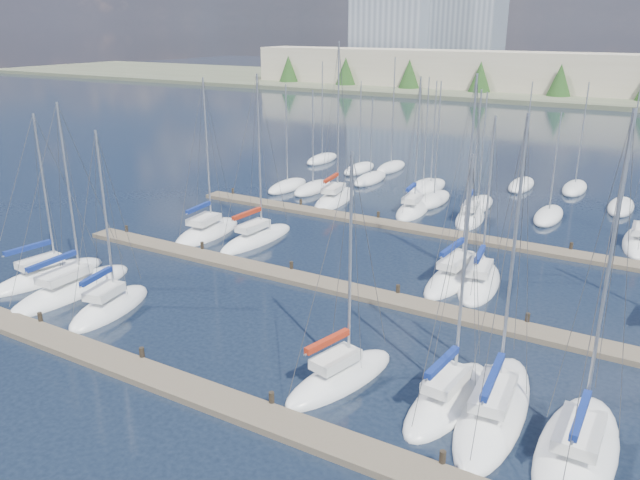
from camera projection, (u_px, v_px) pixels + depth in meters
The scene contains 21 objects.
ground at pixel (509, 165), 76.45m from camera, with size 400.00×400.00×0.00m, color #192333.
dock_near at pixel (191, 390), 29.17m from camera, with size 44.00×1.93×1.10m.
dock_mid at pixel (336, 287), 40.58m from camera, with size 44.00×1.93×1.10m.
dock_far at pixel (417, 229), 51.98m from camera, with size 44.00×1.93×1.10m.
sailboat_i at pixel (257, 238), 49.60m from camera, with size 2.82×8.43×13.63m.
sailboat_c at pixel (110, 307), 37.62m from camera, with size 3.72×7.07×11.53m.
sailboat_h at pixel (207, 232), 51.24m from camera, with size 3.76×8.11×13.23m.
sailboat_p at pixel (470, 218), 54.87m from camera, with size 3.27×7.14×11.96m.
sailboat_b at pixel (72, 289), 40.19m from camera, with size 3.19×9.40×12.73m.
sailboat_a at pixel (48, 276), 42.24m from camera, with size 3.53×8.40×11.77m.
sailboat_o at pixel (412, 210), 57.19m from camera, with size 3.15×6.92×12.79m.
sailboat_l at pixel (479, 283), 41.21m from camera, with size 3.55×7.93×11.78m.
sailboat_e at pixel (448, 399), 28.45m from camera, with size 3.09×7.68×12.12m.
sailboat_n at pixel (335, 199), 60.82m from camera, with size 3.94×9.04×15.61m.
sailboat_g at pixel (577, 450), 25.02m from camera, with size 3.07×8.71×14.41m.
sailboat_k at pixel (457, 274), 42.55m from camera, with size 3.08×9.56×14.20m.
sailboat_r at pixel (639, 242), 48.87m from camera, with size 2.65×8.19×13.35m.
sailboat_f at pixel (494, 409), 27.71m from camera, with size 3.48×10.00×13.86m.
sailboat_d at pixel (340, 378), 30.11m from camera, with size 3.87×7.44×11.91m.
distant_boats at pixel (428, 186), 65.21m from camera, with size 36.93×20.75×13.30m.
shoreline at pixel (552, 62), 153.47m from camera, with size 400.00×60.00×38.00m.
Camera 1 is at (18.01, -16.68, 16.39)m, focal length 35.00 mm.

